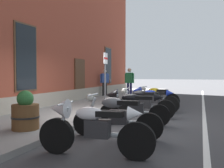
{
  "coord_description": "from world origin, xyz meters",
  "views": [
    {
      "loc": [
        -7.55,
        -3.09,
        1.47
      ],
      "look_at": [
        0.92,
        -0.02,
        1.12
      ],
      "focal_mm": 39.59,
      "sensor_mm": 36.0,
      "label": 1
    }
  ],
  "objects_px": {
    "motorcycle_white_sport": "(91,125)",
    "pedestrian_striped_shirt": "(129,81)",
    "motorcycle_grey_naked": "(116,117)",
    "motorcycle_black_sport": "(131,106)",
    "motorcycle_yellow_naked": "(156,97)",
    "motorcycle_blue_sport": "(151,98)",
    "motorcycle_black_naked": "(142,103)",
    "barrel_planter": "(25,113)",
    "parking_sign": "(105,72)",
    "pedestrian_blue_top": "(105,81)"
  },
  "relations": [
    {
      "from": "motorcycle_blue_sport",
      "to": "motorcycle_grey_naked",
      "type": "bearing_deg",
      "value": -179.83
    },
    {
      "from": "motorcycle_white_sport",
      "to": "motorcycle_black_naked",
      "type": "height_order",
      "value": "motorcycle_white_sport"
    },
    {
      "from": "motorcycle_blue_sport",
      "to": "pedestrian_blue_top",
      "type": "height_order",
      "value": "pedestrian_blue_top"
    },
    {
      "from": "motorcycle_white_sport",
      "to": "pedestrian_striped_shirt",
      "type": "height_order",
      "value": "pedestrian_striped_shirt"
    },
    {
      "from": "motorcycle_white_sport",
      "to": "motorcycle_black_sport",
      "type": "distance_m",
      "value": 2.88
    },
    {
      "from": "pedestrian_blue_top",
      "to": "parking_sign",
      "type": "height_order",
      "value": "parking_sign"
    },
    {
      "from": "barrel_planter",
      "to": "motorcycle_grey_naked",
      "type": "bearing_deg",
      "value": -77.96
    },
    {
      "from": "motorcycle_yellow_naked",
      "to": "pedestrian_striped_shirt",
      "type": "distance_m",
      "value": 3.51
    },
    {
      "from": "motorcycle_black_sport",
      "to": "motorcycle_blue_sport",
      "type": "xyz_separation_m",
      "value": [
        2.71,
        -0.03,
        -0.02
      ]
    },
    {
      "from": "motorcycle_grey_naked",
      "to": "motorcycle_black_sport",
      "type": "bearing_deg",
      "value": 1.66
    },
    {
      "from": "motorcycle_grey_naked",
      "to": "parking_sign",
      "type": "height_order",
      "value": "parking_sign"
    },
    {
      "from": "motorcycle_blue_sport",
      "to": "motorcycle_black_naked",
      "type": "bearing_deg",
      "value": 179.9
    },
    {
      "from": "motorcycle_yellow_naked",
      "to": "barrel_planter",
      "type": "height_order",
      "value": "barrel_planter"
    },
    {
      "from": "motorcycle_grey_naked",
      "to": "pedestrian_striped_shirt",
      "type": "distance_m",
      "value": 8.83
    },
    {
      "from": "motorcycle_white_sport",
      "to": "motorcycle_grey_naked",
      "type": "distance_m",
      "value": 1.37
    },
    {
      "from": "motorcycle_blue_sport",
      "to": "pedestrian_striped_shirt",
      "type": "height_order",
      "value": "pedestrian_striped_shirt"
    },
    {
      "from": "motorcycle_grey_naked",
      "to": "motorcycle_black_sport",
      "type": "relative_size",
      "value": 1.05
    },
    {
      "from": "motorcycle_white_sport",
      "to": "pedestrian_striped_shirt",
      "type": "bearing_deg",
      "value": 12.02
    },
    {
      "from": "motorcycle_blue_sport",
      "to": "pedestrian_blue_top",
      "type": "bearing_deg",
      "value": 38.22
    },
    {
      "from": "motorcycle_blue_sport",
      "to": "motorcycle_yellow_naked",
      "type": "distance_m",
      "value": 1.54
    },
    {
      "from": "pedestrian_striped_shirt",
      "to": "motorcycle_grey_naked",
      "type": "bearing_deg",
      "value": -166.16
    },
    {
      "from": "motorcycle_yellow_naked",
      "to": "pedestrian_striped_shirt",
      "type": "relative_size",
      "value": 1.22
    },
    {
      "from": "motorcycle_white_sport",
      "to": "motorcycle_blue_sport",
      "type": "distance_m",
      "value": 5.6
    },
    {
      "from": "motorcycle_white_sport",
      "to": "motorcycle_blue_sport",
      "type": "bearing_deg",
      "value": 0.18
    },
    {
      "from": "motorcycle_blue_sport",
      "to": "pedestrian_striped_shirt",
      "type": "distance_m",
      "value": 4.84
    },
    {
      "from": "motorcycle_blue_sport",
      "to": "parking_sign",
      "type": "height_order",
      "value": "parking_sign"
    },
    {
      "from": "motorcycle_black_sport",
      "to": "pedestrian_blue_top",
      "type": "distance_m",
      "value": 8.59
    },
    {
      "from": "motorcycle_black_naked",
      "to": "pedestrian_blue_top",
      "type": "height_order",
      "value": "pedestrian_blue_top"
    },
    {
      "from": "motorcycle_black_naked",
      "to": "barrel_planter",
      "type": "relative_size",
      "value": 2.27
    },
    {
      "from": "motorcycle_grey_naked",
      "to": "pedestrian_blue_top",
      "type": "xyz_separation_m",
      "value": [
        9.18,
        3.91,
        0.58
      ]
    },
    {
      "from": "motorcycle_white_sport",
      "to": "pedestrian_blue_top",
      "type": "xyz_separation_m",
      "value": [
        10.54,
        3.91,
        0.51
      ]
    },
    {
      "from": "motorcycle_yellow_naked",
      "to": "barrel_planter",
      "type": "distance_m",
      "value": 6.57
    },
    {
      "from": "motorcycle_yellow_naked",
      "to": "parking_sign",
      "type": "bearing_deg",
      "value": 137.46
    },
    {
      "from": "parking_sign",
      "to": "barrel_planter",
      "type": "bearing_deg",
      "value": 175.13
    },
    {
      "from": "pedestrian_striped_shirt",
      "to": "pedestrian_blue_top",
      "type": "relative_size",
      "value": 1.03
    },
    {
      "from": "motorcycle_yellow_naked",
      "to": "pedestrian_blue_top",
      "type": "distance_m",
      "value": 5.17
    },
    {
      "from": "motorcycle_black_naked",
      "to": "motorcycle_blue_sport",
      "type": "height_order",
      "value": "motorcycle_black_naked"
    },
    {
      "from": "motorcycle_yellow_naked",
      "to": "pedestrian_striped_shirt",
      "type": "height_order",
      "value": "pedestrian_striped_shirt"
    },
    {
      "from": "motorcycle_grey_naked",
      "to": "motorcycle_yellow_naked",
      "type": "height_order",
      "value": "motorcycle_grey_naked"
    },
    {
      "from": "motorcycle_black_sport",
      "to": "motorcycle_black_naked",
      "type": "relative_size",
      "value": 0.95
    },
    {
      "from": "motorcycle_grey_naked",
      "to": "motorcycle_blue_sport",
      "type": "height_order",
      "value": "motorcycle_grey_naked"
    },
    {
      "from": "motorcycle_black_sport",
      "to": "motorcycle_blue_sport",
      "type": "relative_size",
      "value": 0.98
    },
    {
      "from": "pedestrian_striped_shirt",
      "to": "pedestrian_blue_top",
      "type": "bearing_deg",
      "value": 70.98
    },
    {
      "from": "motorcycle_white_sport",
      "to": "motorcycle_blue_sport",
      "type": "height_order",
      "value": "motorcycle_white_sport"
    },
    {
      "from": "motorcycle_black_sport",
      "to": "motorcycle_yellow_naked",
      "type": "distance_m",
      "value": 4.25
    },
    {
      "from": "motorcycle_black_sport",
      "to": "motorcycle_yellow_naked",
      "type": "bearing_deg",
      "value": 0.38
    },
    {
      "from": "motorcycle_black_sport",
      "to": "parking_sign",
      "type": "bearing_deg",
      "value": 36.26
    },
    {
      "from": "motorcycle_black_sport",
      "to": "motorcycle_blue_sport",
      "type": "height_order",
      "value": "motorcycle_black_sport"
    },
    {
      "from": "pedestrian_striped_shirt",
      "to": "pedestrian_blue_top",
      "type": "distance_m",
      "value": 1.9
    },
    {
      "from": "motorcycle_blue_sport",
      "to": "motorcycle_white_sport",
      "type": "bearing_deg",
      "value": -179.82
    }
  ]
}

